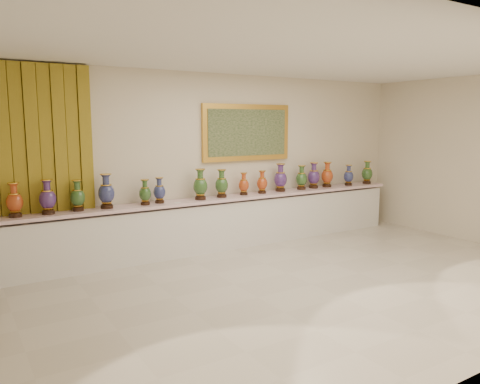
# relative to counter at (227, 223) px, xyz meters

# --- Properties ---
(ground) EXTENTS (8.00, 8.00, 0.00)m
(ground) POSITION_rel_counter_xyz_m (0.00, -2.27, -0.44)
(ground) COLOR beige
(ground) RESTS_ON ground
(room) EXTENTS (8.00, 8.00, 8.00)m
(room) POSITION_rel_counter_xyz_m (-2.46, 0.17, 1.14)
(room) COLOR beige
(room) RESTS_ON ground
(counter) EXTENTS (7.28, 0.48, 0.90)m
(counter) POSITION_rel_counter_xyz_m (0.00, 0.00, 0.00)
(counter) COLOR white
(counter) RESTS_ON ground
(vase_0) EXTENTS (0.27, 0.27, 0.47)m
(vase_0) POSITION_rel_counter_xyz_m (-3.33, -0.03, 0.67)
(vase_0) COLOR black
(vase_0) RESTS_ON counter
(vase_1) EXTENTS (0.29, 0.29, 0.49)m
(vase_1) POSITION_rel_counter_xyz_m (-2.91, -0.04, 0.68)
(vase_1) COLOR black
(vase_1) RESTS_ON counter
(vase_2) EXTENTS (0.23, 0.23, 0.45)m
(vase_2) POSITION_rel_counter_xyz_m (-2.50, -0.01, 0.67)
(vase_2) COLOR black
(vase_2) RESTS_ON counter
(vase_3) EXTENTS (0.27, 0.27, 0.52)m
(vase_3) POSITION_rel_counter_xyz_m (-2.09, -0.02, 0.70)
(vase_3) COLOR black
(vase_3) RESTS_ON counter
(vase_4) EXTENTS (0.23, 0.23, 0.40)m
(vase_4) POSITION_rel_counter_xyz_m (-1.50, -0.05, 0.64)
(vase_4) COLOR black
(vase_4) RESTS_ON counter
(vase_5) EXTENTS (0.24, 0.24, 0.41)m
(vase_5) POSITION_rel_counter_xyz_m (-1.24, -0.01, 0.65)
(vase_5) COLOR black
(vase_5) RESTS_ON counter
(vase_6) EXTENTS (0.26, 0.26, 0.51)m
(vase_6) POSITION_rel_counter_xyz_m (-0.54, -0.05, 0.69)
(vase_6) COLOR black
(vase_6) RESTS_ON counter
(vase_7) EXTENTS (0.23, 0.23, 0.48)m
(vase_7) POSITION_rel_counter_xyz_m (-0.12, -0.02, 0.68)
(vase_7) COLOR black
(vase_7) RESTS_ON counter
(vase_8) EXTENTS (0.24, 0.24, 0.40)m
(vase_8) POSITION_rel_counter_xyz_m (0.35, 0.00, 0.64)
(vase_8) COLOR black
(vase_8) RESTS_ON counter
(vase_9) EXTENTS (0.22, 0.22, 0.41)m
(vase_9) POSITION_rel_counter_xyz_m (0.73, -0.01, 0.65)
(vase_9) COLOR black
(vase_9) RESTS_ON counter
(vase_10) EXTENTS (0.32, 0.32, 0.52)m
(vase_10) POSITION_rel_counter_xyz_m (1.16, 0.01, 0.70)
(vase_10) COLOR black
(vase_10) RESTS_ON counter
(vase_11) EXTENTS (0.23, 0.23, 0.46)m
(vase_11) POSITION_rel_counter_xyz_m (1.65, -0.01, 0.67)
(vase_11) COLOR black
(vase_11) RESTS_ON counter
(vase_12) EXTENTS (0.30, 0.30, 0.50)m
(vase_12) POSITION_rel_counter_xyz_m (1.97, 0.02, 0.69)
(vase_12) COLOR black
(vase_12) RESTS_ON counter
(vase_13) EXTENTS (0.26, 0.26, 0.50)m
(vase_13) POSITION_rel_counter_xyz_m (2.31, 0.00, 0.69)
(vase_13) COLOR black
(vase_13) RESTS_ON counter
(vase_14) EXTENTS (0.24, 0.24, 0.42)m
(vase_14) POSITION_rel_counter_xyz_m (2.84, -0.05, 0.65)
(vase_14) COLOR black
(vase_14) RESTS_ON counter
(vase_15) EXTENTS (0.24, 0.24, 0.47)m
(vase_15) POSITION_rel_counter_xyz_m (3.37, -0.05, 0.68)
(vase_15) COLOR black
(vase_15) RESTS_ON counter
(label_card) EXTENTS (0.10, 0.06, 0.00)m
(label_card) POSITION_rel_counter_xyz_m (-0.99, -0.14, 0.47)
(label_card) COLOR white
(label_card) RESTS_ON counter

